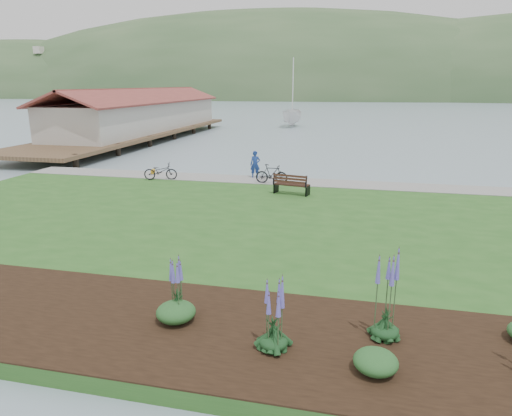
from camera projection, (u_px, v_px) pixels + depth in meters
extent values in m
plane|color=gray|center=(275.00, 223.00, 19.90)|extent=(600.00, 600.00, 0.00)
cube|color=#25531D|center=(266.00, 233.00, 17.96)|extent=(34.00, 20.00, 0.40)
cube|color=gray|center=(298.00, 182.00, 26.27)|extent=(34.00, 2.20, 0.03)
cube|color=black|center=(328.00, 343.00, 9.92)|extent=(24.00, 4.40, 0.04)
cube|color=#4C3826|center=(136.00, 133.00, 48.45)|extent=(8.00, 36.00, 0.30)
cube|color=#B2ADA3|center=(143.00, 116.00, 49.89)|extent=(6.40, 28.00, 3.00)
cube|color=black|center=(292.00, 184.00, 23.31)|extent=(1.86, 0.96, 0.06)
cube|color=black|center=(290.00, 179.00, 22.93)|extent=(1.77, 0.51, 0.55)
cube|color=black|center=(276.00, 188.00, 23.72)|extent=(0.19, 0.61, 0.49)
cube|color=black|center=(308.00, 191.00, 23.03)|extent=(0.19, 0.61, 0.49)
imported|color=navy|center=(255.00, 162.00, 27.16)|extent=(0.75, 0.56, 1.91)
imported|color=black|center=(160.00, 171.00, 26.77)|extent=(1.16, 2.05, 1.01)
imported|color=black|center=(272.00, 174.00, 25.71)|extent=(0.54, 1.83, 1.10)
imported|color=silver|center=(292.00, 127.00, 64.15)|extent=(11.48, 11.68, 29.63)
cube|color=#BF8D16|center=(153.00, 172.00, 28.50)|extent=(0.23, 0.31, 0.31)
ellipsoid|color=#123218|center=(273.00, 342.00, 9.66)|extent=(0.62, 0.62, 0.31)
cone|color=#5048A8|center=(274.00, 305.00, 9.43)|extent=(0.40, 0.40, 1.43)
ellipsoid|color=#123218|center=(385.00, 331.00, 10.07)|extent=(0.62, 0.62, 0.31)
cone|color=#5048A8|center=(389.00, 282.00, 9.76)|extent=(0.36, 0.36, 2.07)
ellipsoid|color=#123218|center=(178.00, 311.00, 10.98)|extent=(0.62, 0.62, 0.31)
cone|color=#5048A8|center=(176.00, 277.00, 10.75)|extent=(0.40, 0.40, 1.44)
ellipsoid|color=#1E4C21|center=(176.00, 312.00, 10.76)|extent=(0.94, 0.94, 0.47)
ellipsoid|color=#1E4C21|center=(376.00, 362.00, 8.87)|extent=(0.88, 0.88, 0.44)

